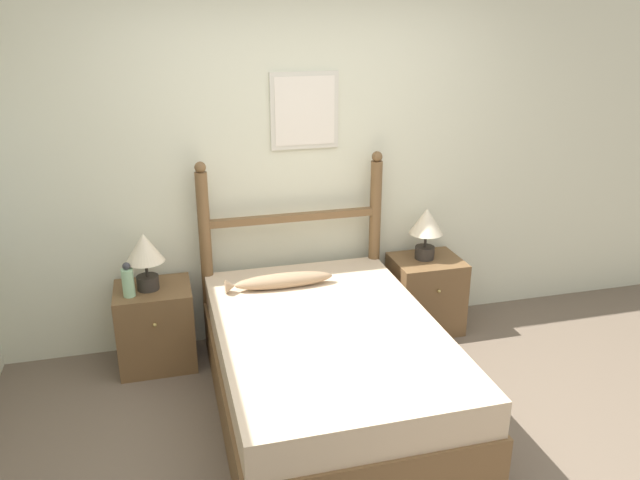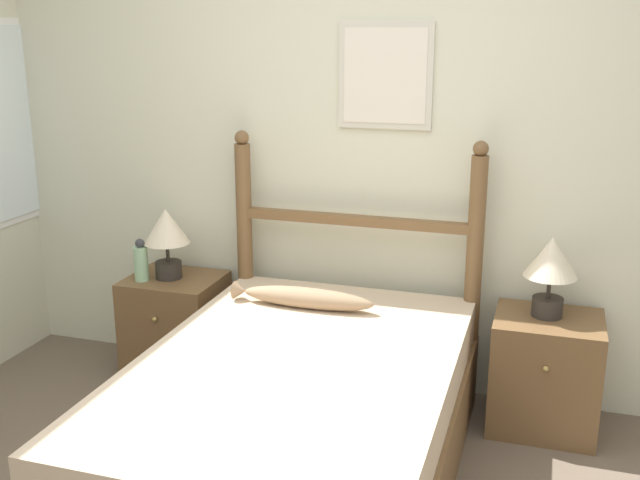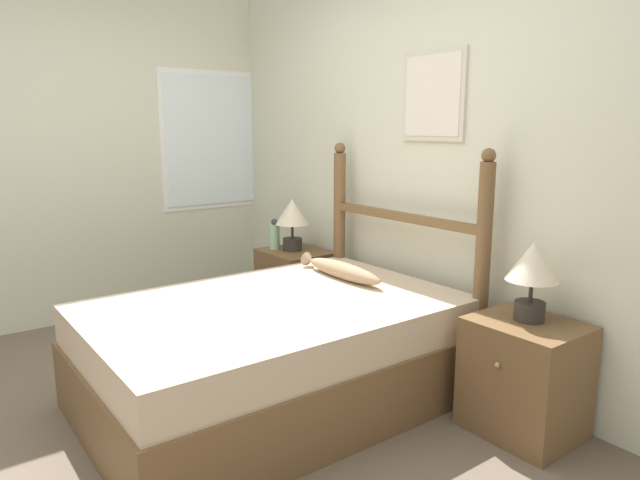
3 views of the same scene
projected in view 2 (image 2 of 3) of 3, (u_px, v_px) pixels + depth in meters
name	position (u px, v px, depth m)	size (l,w,h in m)	color
wall_back	(374.00, 152.00, 3.88)	(6.40, 0.08, 2.55)	beige
bed	(296.00, 423.00, 3.17)	(1.32, 1.96, 0.57)	brown
headboard	(354.00, 260.00, 3.91)	(1.32, 0.08, 1.38)	brown
nightstand_left	(176.00, 326.00, 4.20)	(0.50, 0.45, 0.57)	brown
nightstand_right	(545.00, 373.00, 3.63)	(0.50, 0.45, 0.57)	brown
table_lamp_left	(167.00, 232.00, 4.05)	(0.25, 0.25, 0.39)	#2D2823
table_lamp_right	(551.00, 264.00, 3.50)	(0.25, 0.25, 0.39)	#2D2823
bottle	(141.00, 262.00, 4.05)	(0.08, 0.08, 0.24)	#99C699
fish_pillow	(304.00, 298.00, 3.66)	(0.72, 0.12, 0.10)	#997A5B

